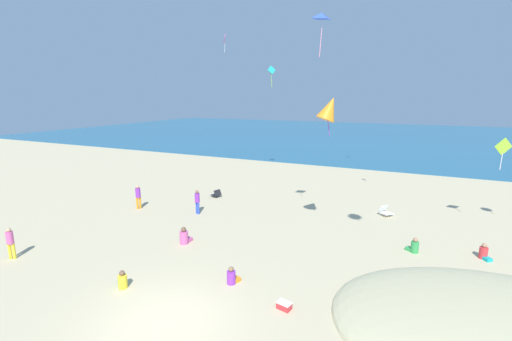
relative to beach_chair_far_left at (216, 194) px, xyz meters
name	(u,v)px	position (x,y,z in m)	size (l,w,h in m)	color
ground_plane	(282,219)	(5.60, -2.16, -0.24)	(120.00, 120.00, 0.00)	#C6B58C
ocean_water	(375,136)	(5.60, 43.68, -0.21)	(120.00, 60.00, 0.05)	#236084
beach_chair_far_left	(216,194)	(0.00, 0.00, 0.00)	(0.72, 0.70, 0.54)	black
beach_chair_mid_beach	(385,211)	(10.79, 0.92, 0.03)	(0.89, 0.88, 0.58)	white
cooler_box	(284,305)	(8.63, -9.93, -0.12)	(0.51, 0.39, 0.24)	red
person_0	(123,281)	(2.92, -11.19, 0.01)	(0.60, 0.54, 0.68)	yellow
person_1	(185,237)	(2.62, -7.11, 0.06)	(0.41, 0.66, 0.82)	#D8599E
person_2	(414,247)	(12.37, -3.61, 0.02)	(0.62, 0.53, 0.69)	green
person_3	(10,241)	(-3.05, -11.49, 0.57)	(0.39, 0.39, 1.39)	yellow
person_4	(197,200)	(0.80, -3.39, 0.59)	(0.36, 0.36, 1.43)	blue
person_5	(484,253)	(15.07, -3.03, 0.02)	(0.55, 0.61, 0.69)	red
person_6	(138,195)	(-3.02, -4.12, 0.62)	(0.41, 0.41, 1.49)	orange
person_7	(232,277)	(6.34, -9.27, 0.01)	(0.46, 0.60, 0.68)	purple
kite_magenta	(225,39)	(-5.16, 10.47, 11.82)	(0.48, 0.76, 1.64)	#DB3DA8
kite_lime	(503,147)	(15.93, 0.83, 4.08)	(0.80, 0.45, 1.61)	#99DB33
kite_teal	(272,71)	(0.94, 7.37, 8.54)	(0.49, 0.59, 1.73)	#1EADAD
kite_blue	(322,16)	(8.06, -4.46, 9.74)	(0.85, 0.87, 1.76)	blue
kite_orange	(329,108)	(8.49, -4.21, 5.99)	(1.42, 1.34, 1.82)	orange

